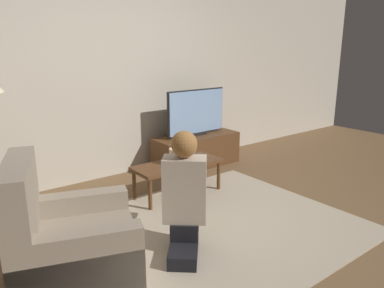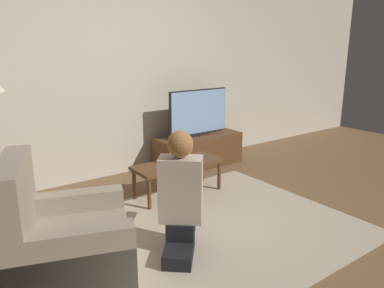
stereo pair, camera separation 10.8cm
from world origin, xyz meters
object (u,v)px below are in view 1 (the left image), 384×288
object	(u,v)px
tv	(196,112)
table_lamp	(177,155)
armchair	(71,251)
coffee_table	(178,167)
person_kneeling	(185,191)

from	to	relation	value
tv	table_lamp	xyz separation A→B (m)	(-0.84, -0.74, -0.27)
armchair	table_lamp	bearing A→B (deg)	-40.12
armchair	table_lamp	xyz separation A→B (m)	(1.52, 0.91, 0.17)
tv	table_lamp	world-z (taller)	tv
table_lamp	coffee_table	bearing A→B (deg)	51.01
tv	coffee_table	distance (m)	1.16
table_lamp	person_kneeling	bearing A→B (deg)	-122.70
coffee_table	person_kneeling	distance (m)	1.17
armchair	person_kneeling	distance (m)	0.94
person_kneeling	table_lamp	world-z (taller)	person_kneeling
tv	armchair	distance (m)	2.91
coffee_table	armchair	size ratio (longest dim) A/B	1.02
coffee_table	person_kneeling	xyz separation A→B (m)	(-0.63, -0.97, 0.18)
table_lamp	tv	bearing A→B (deg)	41.35
tv	table_lamp	size ratio (longest dim) A/B	5.11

